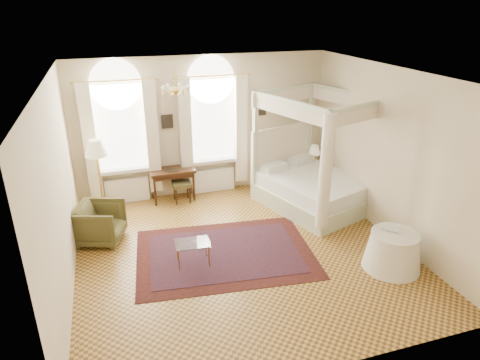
{
  "coord_description": "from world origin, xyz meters",
  "views": [
    {
      "loc": [
        -2.13,
        -6.63,
        4.39
      ],
      "look_at": [
        0.09,
        0.4,
        1.3
      ],
      "focal_mm": 32.0,
      "sensor_mm": 36.0,
      "label": 1
    }
  ],
  "objects_px": {
    "side_table": "(393,251)",
    "writing_desk": "(172,174)",
    "nightstand": "(313,174)",
    "stool": "(182,185)",
    "floor_lamp": "(96,152)",
    "coffee_table": "(192,245)",
    "armchair": "(100,223)",
    "canopy_bed": "(315,182)"
  },
  "relations": [
    {
      "from": "writing_desk",
      "to": "stool",
      "type": "distance_m",
      "value": 0.35
    },
    {
      "from": "floor_lamp",
      "to": "stool",
      "type": "bearing_deg",
      "value": 10.89
    },
    {
      "from": "stool",
      "to": "floor_lamp",
      "type": "height_order",
      "value": "floor_lamp"
    },
    {
      "from": "armchair",
      "to": "side_table",
      "type": "height_order",
      "value": "armchair"
    },
    {
      "from": "writing_desk",
      "to": "armchair",
      "type": "distance_m",
      "value": 2.25
    },
    {
      "from": "coffee_table",
      "to": "writing_desk",
      "type": "bearing_deg",
      "value": 87.73
    },
    {
      "from": "side_table",
      "to": "armchair",
      "type": "bearing_deg",
      "value": 152.94
    },
    {
      "from": "coffee_table",
      "to": "armchair",
      "type": "bearing_deg",
      "value": 140.06
    },
    {
      "from": "nightstand",
      "to": "floor_lamp",
      "type": "xyz_separation_m",
      "value": [
        -5.15,
        -0.28,
        1.21
      ]
    },
    {
      "from": "coffee_table",
      "to": "stool",
      "type": "bearing_deg",
      "value": 83.73
    },
    {
      "from": "coffee_table",
      "to": "floor_lamp",
      "type": "relative_size",
      "value": 0.36
    },
    {
      "from": "canopy_bed",
      "to": "armchair",
      "type": "distance_m",
      "value": 4.72
    },
    {
      "from": "stool",
      "to": "armchair",
      "type": "bearing_deg",
      "value": -144.43
    },
    {
      "from": "canopy_bed",
      "to": "nightstand",
      "type": "xyz_separation_m",
      "value": [
        0.51,
        1.09,
        -0.27
      ]
    },
    {
      "from": "stool",
      "to": "armchair",
      "type": "relative_size",
      "value": 0.57
    },
    {
      "from": "side_table",
      "to": "floor_lamp",
      "type": "bearing_deg",
      "value": 144.17
    },
    {
      "from": "stool",
      "to": "side_table",
      "type": "xyz_separation_m",
      "value": [
        3.05,
        -3.83,
        -0.07
      ]
    },
    {
      "from": "canopy_bed",
      "to": "armchair",
      "type": "relative_size",
      "value": 3.32
    },
    {
      "from": "canopy_bed",
      "to": "stool",
      "type": "height_order",
      "value": "canopy_bed"
    },
    {
      "from": "nightstand",
      "to": "stool",
      "type": "xyz_separation_m",
      "value": [
        -3.37,
        0.06,
        0.1
      ]
    },
    {
      "from": "armchair",
      "to": "writing_desk",
      "type": "bearing_deg",
      "value": -29.64
    },
    {
      "from": "canopy_bed",
      "to": "nightstand",
      "type": "height_order",
      "value": "canopy_bed"
    },
    {
      "from": "writing_desk",
      "to": "floor_lamp",
      "type": "height_order",
      "value": "floor_lamp"
    },
    {
      "from": "stool",
      "to": "floor_lamp",
      "type": "bearing_deg",
      "value": -169.11
    },
    {
      "from": "armchair",
      "to": "stool",
      "type": "bearing_deg",
      "value": -35.54
    },
    {
      "from": "writing_desk",
      "to": "stool",
      "type": "relative_size",
      "value": 2.12
    },
    {
      "from": "canopy_bed",
      "to": "coffee_table",
      "type": "height_order",
      "value": "canopy_bed"
    },
    {
      "from": "nightstand",
      "to": "writing_desk",
      "type": "distance_m",
      "value": 3.57
    },
    {
      "from": "canopy_bed",
      "to": "coffee_table",
      "type": "distance_m",
      "value": 3.49
    },
    {
      "from": "canopy_bed",
      "to": "writing_desk",
      "type": "relative_size",
      "value": 2.74
    },
    {
      "from": "stool",
      "to": "canopy_bed",
      "type": "bearing_deg",
      "value": -21.86
    },
    {
      "from": "stool",
      "to": "coffee_table",
      "type": "xyz_separation_m",
      "value": [
        -0.29,
        -2.63,
        -0.03
      ]
    },
    {
      "from": "writing_desk",
      "to": "floor_lamp",
      "type": "xyz_separation_m",
      "value": [
        -1.6,
        -0.5,
        0.86
      ]
    },
    {
      "from": "nightstand",
      "to": "writing_desk",
      "type": "relative_size",
      "value": 0.6
    },
    {
      "from": "coffee_table",
      "to": "nightstand",
      "type": "bearing_deg",
      "value": 35.15
    },
    {
      "from": "stool",
      "to": "floor_lamp",
      "type": "relative_size",
      "value": 0.27
    },
    {
      "from": "canopy_bed",
      "to": "floor_lamp",
      "type": "height_order",
      "value": "canopy_bed"
    },
    {
      "from": "side_table",
      "to": "writing_desk",
      "type": "bearing_deg",
      "value": 129.0
    },
    {
      "from": "canopy_bed",
      "to": "side_table",
      "type": "distance_m",
      "value": 2.7
    },
    {
      "from": "canopy_bed",
      "to": "coffee_table",
      "type": "xyz_separation_m",
      "value": [
        -3.15,
        -1.49,
        -0.21
      ]
    },
    {
      "from": "nightstand",
      "to": "floor_lamp",
      "type": "bearing_deg",
      "value": -176.84
    },
    {
      "from": "floor_lamp",
      "to": "side_table",
      "type": "bearing_deg",
      "value": -35.83
    }
  ]
}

